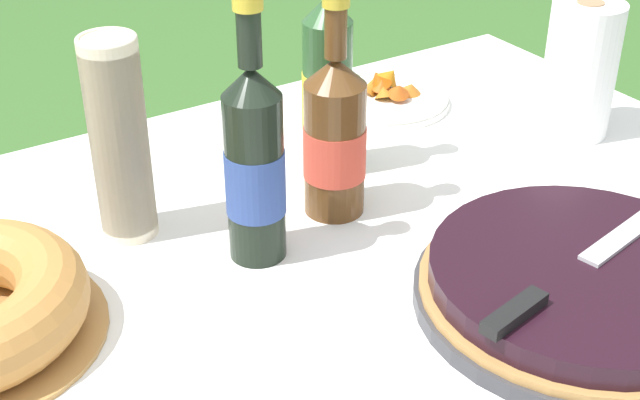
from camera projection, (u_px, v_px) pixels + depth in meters
tablecloth at (260, 371)px, 0.95m from camera, size 1.73×1.23×0.10m
berry_tart at (583, 286)px, 1.01m from camera, size 0.38×0.38×0.06m
serving_knife at (574, 271)px, 0.97m from camera, size 0.37×0.10×0.01m
cup_stack at (119, 141)px, 1.09m from camera, size 0.07×0.07×0.27m
cider_bottle_green at (327, 85)px, 1.24m from camera, size 0.07×0.07×0.34m
cider_bottle_amber at (335, 137)px, 1.15m from camera, size 0.08×0.08×0.30m
juice_bottle_red at (255, 164)px, 1.05m from camera, size 0.07×0.07×0.33m
snack_plate_near at (385, 96)px, 1.50m from camera, size 0.22×0.22×0.06m
paper_towel_roll at (580, 70)px, 1.36m from camera, size 0.11×0.11×0.21m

